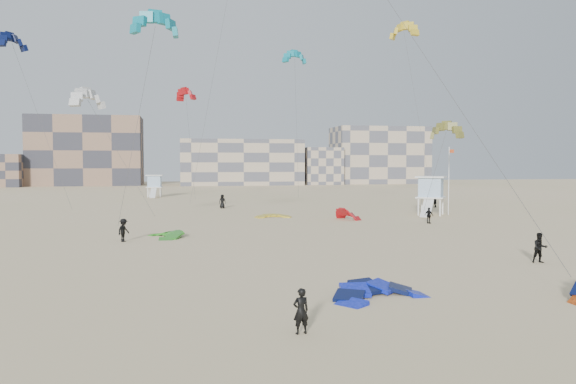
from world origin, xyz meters
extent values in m
plane|color=beige|center=(0.00, 0.00, 0.00)|extent=(320.00, 320.00, 0.00)
imported|color=black|center=(-1.86, -2.32, 0.80)|extent=(0.65, 0.49, 1.60)
imported|color=black|center=(14.96, 8.50, 0.89)|extent=(0.99, 0.84, 1.79)
imported|color=black|center=(-10.16, 22.38, 0.87)|extent=(1.16, 1.29, 1.74)
imported|color=black|center=(17.87, 29.86, 0.79)|extent=(0.82, 0.99, 1.58)
imported|color=black|center=(-0.61, 51.95, 0.91)|extent=(0.99, 0.74, 1.82)
imported|color=black|center=(27.32, 48.32, 0.83)|extent=(0.85, 1.62, 1.67)
cylinder|color=#3F3F3F|center=(-9.18, 23.01, 8.52)|extent=(3.14, 2.15, 15.04)
cylinder|color=#3F3F3F|center=(9.28, 11.73, 12.12)|extent=(2.64, 23.22, 22.27)
cylinder|color=#3F3F3F|center=(-10.99, 30.88, 6.17)|extent=(5.49, 1.64, 10.36)
cylinder|color=#3F3F3F|center=(-2.72, 42.59, 12.89)|extent=(4.25, 9.32, 23.79)
cylinder|color=#3F3F3F|center=(19.20, 31.54, 4.99)|extent=(1.64, 1.53, 7.99)
cylinder|color=#3F3F3F|center=(25.57, 50.13, 12.27)|extent=(3.63, 1.74, 22.55)
cylinder|color=#3F3F3F|center=(-20.16, 41.90, 9.74)|extent=(5.94, 1.48, 17.49)
cylinder|color=#3F3F3F|center=(10.45, 57.74, 11.02)|extent=(0.06, 2.99, 20.05)
cylinder|color=#3F3F3F|center=(-4.53, 59.69, 8.46)|extent=(1.07, 9.08, 14.94)
cube|color=white|center=(21.97, 38.24, 2.01)|extent=(4.16, 4.16, 0.15)
cube|color=#9FBCD9|center=(21.97, 38.24, 3.16)|extent=(3.42, 3.42, 2.15)
cube|color=white|center=(21.97, 38.24, 4.32)|extent=(4.31, 4.31, 0.17)
cube|color=white|center=(21.97, 35.34, 0.97)|extent=(2.56, 3.14, 1.78)
cube|color=white|center=(-10.33, 77.70, 1.76)|extent=(2.78, 2.78, 0.13)
cube|color=#9FBCD9|center=(-10.33, 77.70, 2.76)|extent=(2.29, 2.29, 1.88)
cube|color=white|center=(-10.33, 77.70, 3.78)|extent=(2.88, 2.88, 0.15)
cube|color=white|center=(-10.33, 75.16, 0.85)|extent=(1.10, 2.72, 1.56)
cylinder|color=white|center=(24.00, 37.96, 3.86)|extent=(0.10, 0.10, 7.72)
cube|color=#BC4019|center=(24.29, 37.96, 7.24)|extent=(0.58, 0.02, 0.39)
cube|color=#846450|center=(-30.00, 134.00, 9.00)|extent=(28.00, 14.00, 18.00)
cube|color=tan|center=(10.00, 130.00, 6.00)|extent=(32.00, 16.00, 12.00)
cube|color=tan|center=(50.00, 132.00, 8.00)|extent=(26.00, 14.00, 16.00)
cube|color=tan|center=(32.00, 128.00, 5.00)|extent=(10.00, 10.00, 10.00)
camera|label=1|loc=(-5.91, -21.06, 5.94)|focal=35.00mm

